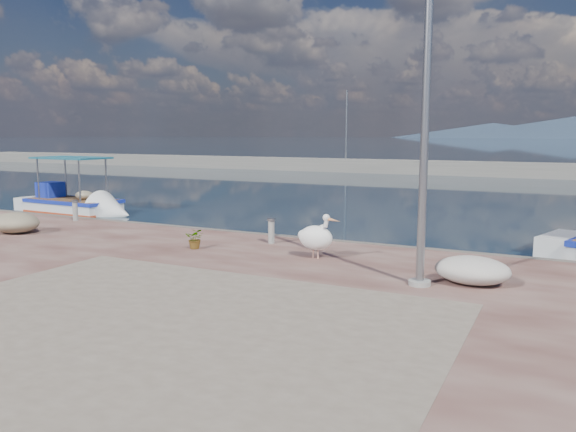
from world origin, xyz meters
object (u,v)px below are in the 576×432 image
(boat_left, at_px, (73,207))
(lamp_post, at_px, (426,118))
(pelican, at_px, (316,237))
(bollard_near, at_px, (271,230))

(boat_left, relative_size, lamp_post, 0.87)
(pelican, xyz_separation_m, lamp_post, (2.84, -1.31, 2.78))
(bollard_near, bearing_deg, lamp_post, -27.82)
(lamp_post, distance_m, bollard_near, 6.06)
(pelican, distance_m, bollard_near, 2.20)
(boat_left, xyz_separation_m, lamp_post, (17.47, -7.26, 3.57))
(pelican, bearing_deg, bollard_near, 159.50)
(pelican, bearing_deg, lamp_post, -13.30)
(lamp_post, bearing_deg, boat_left, 157.45)
(boat_left, relative_size, bollard_near, 8.78)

